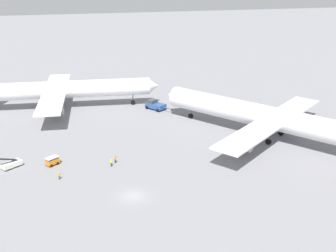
{
  "coord_description": "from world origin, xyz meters",
  "views": [
    {
      "loc": [
        -9.11,
        -64.79,
        38.25
      ],
      "look_at": [
        11.57,
        22.12,
        4.0
      ],
      "focal_mm": 45.24,
      "sensor_mm": 36.0,
      "label": 1
    }
  ],
  "objects": [
    {
      "name": "ground_plane",
      "position": [
        0.0,
        0.0,
        0.0
      ],
      "size": [
        600.0,
        600.0,
        0.0
      ],
      "primitive_type": "plane",
      "color": "gray"
    },
    {
      "name": "airliner_at_gate_left",
      "position": [
        -11.83,
        53.21,
        5.3
      ],
      "size": [
        54.16,
        40.31,
        15.51
      ],
      "color": "white",
      "rests_on": "ground"
    },
    {
      "name": "airliner_being_pushed",
      "position": [
        34.21,
        20.17,
        4.99
      ],
      "size": [
        40.48,
        47.6,
        15.54
      ],
      "color": "silver",
      "rests_on": "ground"
    },
    {
      "name": "pushback_tug",
      "position": [
        13.58,
        46.19,
        1.22
      ],
      "size": [
        6.58,
        7.87,
        2.88
      ],
      "color": "#2D4C8C",
      "rests_on": "ground"
    },
    {
      "name": "gse_baggage_cart_trailing",
      "position": [
        -14.04,
        16.17,
        0.86
      ],
      "size": [
        3.13,
        2.88,
        1.71
      ],
      "color": "orange",
      "rests_on": "ground"
    },
    {
      "name": "gse_belt_loader_portside",
      "position": [
        -22.05,
        16.82,
        0.83
      ],
      "size": [
        4.71,
        3.9,
        3.02
      ],
      "color": "silver",
      "rests_on": "ground"
    },
    {
      "name": "ground_crew_wing_walker_right",
      "position": [
        -1.49,
        14.11,
        0.87
      ],
      "size": [
        0.5,
        0.36,
        1.68
      ],
      "color": "#2D3351",
      "rests_on": "ground"
    },
    {
      "name": "ground_crew_marshaller_foreground",
      "position": [
        -12.68,
        9.47,
        0.8
      ],
      "size": [
        0.41,
        0.42,
        1.55
      ],
      "color": "#4C4C51",
      "rests_on": "ground"
    },
    {
      "name": "ground_crew_ramp_agent_by_cones",
      "position": [
        -2.47,
        12.68,
        0.9
      ],
      "size": [
        0.36,
        0.36,
        1.73
      ],
      "color": "#2D3351",
      "rests_on": "ground"
    }
  ]
}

